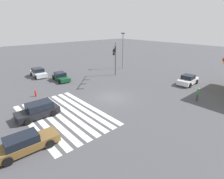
% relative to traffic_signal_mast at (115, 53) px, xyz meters
% --- Properties ---
extents(ground_plane, '(151.10, 151.10, 0.00)m').
position_rel_traffic_signal_mast_xyz_m(ground_plane, '(6.17, -6.17, -4.61)').
color(ground_plane, '#47474C').
extents(crosswalk_markings, '(11.57, 7.25, 0.01)m').
position_rel_traffic_signal_mast_xyz_m(crosswalk_markings, '(6.17, -13.31, -4.61)').
color(crosswalk_markings, silver).
rests_on(crosswalk_markings, ground_plane).
extents(traffic_signal_mast, '(5.27, 5.27, 6.15)m').
position_rel_traffic_signal_mast_xyz_m(traffic_signal_mast, '(0.00, 0.00, 0.00)').
color(traffic_signal_mast, '#47474C').
rests_on(traffic_signal_mast, ground_plane).
extents(car_0, '(2.34, 4.34, 1.58)m').
position_rel_traffic_signal_mast_xyz_m(car_0, '(10.24, 6.89, -3.88)').
color(car_0, silver).
rests_on(car_0, ground_plane).
extents(car_1, '(2.10, 4.31, 1.57)m').
position_rel_traffic_signal_mast_xyz_m(car_1, '(4.78, -15.42, -3.86)').
color(car_1, black).
rests_on(car_1, ground_plane).
extents(car_2, '(2.03, 4.91, 1.41)m').
position_rel_traffic_signal_mast_xyz_m(car_2, '(9.57, -18.18, -3.95)').
color(car_2, brown).
rests_on(car_2, ground_plane).
extents(car_3, '(4.48, 2.24, 1.43)m').
position_rel_traffic_signal_mast_xyz_m(car_3, '(-5.63, -7.71, -3.95)').
color(car_3, '#144728').
rests_on(car_3, ground_plane).
extents(car_4, '(4.52, 2.38, 1.58)m').
position_rel_traffic_signal_mast_xyz_m(car_4, '(-10.75, -9.73, -3.88)').
color(car_4, silver).
rests_on(car_4, ground_plane).
extents(pedestrian, '(0.41, 0.41, 1.80)m').
position_rel_traffic_signal_mast_xyz_m(pedestrian, '(14.24, 1.32, -3.59)').
color(pedestrian, '#38383D').
rests_on(pedestrian, ground_plane).
extents(street_light_pole_b, '(0.80, 0.36, 7.64)m').
position_rel_traffic_signal_mast_xyz_m(street_light_pole_b, '(-4.83, 6.75, -0.00)').
color(street_light_pole_b, slate).
rests_on(street_light_pole_b, ground_plane).
extents(fire_hydrant, '(0.22, 0.22, 0.86)m').
position_rel_traffic_signal_mast_xyz_m(fire_hydrant, '(-1.16, -13.67, -4.18)').
color(fire_hydrant, red).
rests_on(fire_hydrant, ground_plane).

